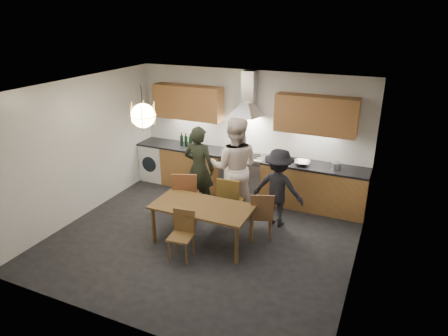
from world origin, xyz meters
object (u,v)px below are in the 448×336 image
at_px(chair_back_left, 185,193).
at_px(person_mid, 234,167).
at_px(dining_table, 202,210).
at_px(person_right, 278,188).
at_px(wine_bottles, 190,140).
at_px(chair_front, 182,231).
at_px(person_left, 199,169).
at_px(mixing_bowl, 302,163).
at_px(stock_pot, 336,166).

height_order(chair_back_left, person_mid, person_mid).
xyz_separation_m(dining_table, person_right, (0.96, 1.12, 0.11)).
bearing_deg(dining_table, wine_bottles, 122.46).
xyz_separation_m(chair_front, wine_bottles, (-1.23, 2.56, 0.60)).
relative_size(chair_back_left, chair_front, 1.25).
xyz_separation_m(chair_back_left, wine_bottles, (-0.72, 1.54, 0.48)).
relative_size(dining_table, person_left, 0.98).
bearing_deg(chair_front, person_right, 49.71).
bearing_deg(wine_bottles, person_right, -22.59).
relative_size(chair_back_left, person_left, 0.59).
height_order(person_mid, mixing_bowl, person_mid).
xyz_separation_m(dining_table, stock_pot, (1.80, 2.04, 0.34)).
bearing_deg(dining_table, stock_pot, 48.23).
relative_size(chair_back_left, person_mid, 0.52).
bearing_deg(person_mid, person_left, -10.15).
bearing_deg(dining_table, person_mid, 85.99).
relative_size(chair_front, person_left, 0.47).
bearing_deg(wine_bottles, stock_pot, -0.62).
height_order(chair_front, mixing_bowl, mixing_bowl).
xyz_separation_m(person_right, mixing_bowl, (0.21, 0.87, 0.21)).
distance_m(person_mid, wine_bottles, 1.67).
bearing_deg(person_right, mixing_bowl, -102.06).
height_order(stock_pot, wine_bottles, wine_bottles).
bearing_deg(chair_front, stock_pot, 46.19).
bearing_deg(stock_pot, chair_back_left, -148.17).
distance_m(person_left, wine_bottles, 1.20).
distance_m(person_right, mixing_bowl, 0.92).
height_order(dining_table, stock_pot, stock_pot).
bearing_deg(mixing_bowl, chair_back_left, -140.89).
height_order(chair_front, wine_bottles, wine_bottles).
bearing_deg(person_left, stock_pot, -160.13).
bearing_deg(person_right, chair_back_left, 21.70).
bearing_deg(person_left, chair_front, 107.23).
relative_size(person_left, stock_pot, 9.84).
bearing_deg(chair_back_left, dining_table, 116.99).
relative_size(person_mid, mixing_bowl, 6.13).
xyz_separation_m(chair_back_left, stock_pot, (2.42, 1.50, 0.39)).
relative_size(dining_table, chair_back_left, 1.67).
height_order(dining_table, chair_back_left, chair_back_left).
bearing_deg(mixing_bowl, wine_bottles, 178.05).
height_order(dining_table, person_right, person_right).
height_order(chair_front, stock_pot, stock_pot).
xyz_separation_m(dining_table, person_mid, (0.08, 1.19, 0.34)).
bearing_deg(mixing_bowl, chair_front, -117.23).
bearing_deg(chair_back_left, person_mid, -159.02).
height_order(person_mid, wine_bottles, person_mid).
xyz_separation_m(mixing_bowl, wine_bottles, (-2.51, 0.09, 0.11)).
relative_size(person_left, person_right, 1.16).
xyz_separation_m(person_left, person_right, (1.59, -0.00, -0.12)).
distance_m(mixing_bowl, stock_pot, 0.64).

